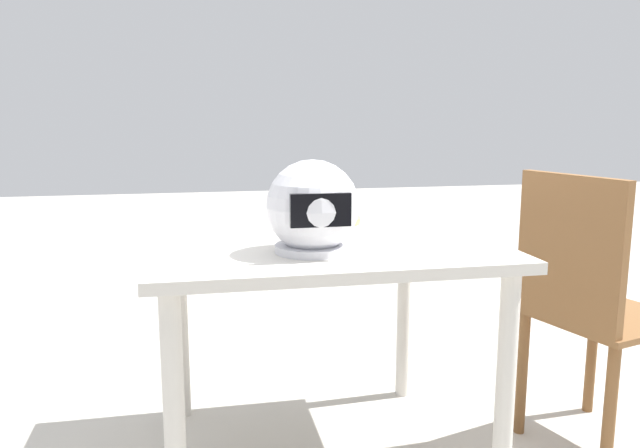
% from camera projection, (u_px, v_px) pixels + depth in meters
% --- Properties ---
extents(dining_table, '(0.95, 0.91, 0.73)m').
position_uv_depth(dining_table, '(317.00, 265.00, 1.85)').
color(dining_table, beige).
rests_on(dining_table, ground).
extents(pizza_plate, '(0.28, 0.28, 0.01)m').
position_uv_depth(pizza_plate, '(323.00, 225.00, 1.96)').
color(pizza_plate, white).
rests_on(pizza_plate, dining_table).
extents(pizza, '(0.24, 0.24, 0.06)m').
position_uv_depth(pizza, '(323.00, 219.00, 1.96)').
color(pizza, tan).
rests_on(pizza, pizza_plate).
extents(motorcycle_helmet, '(0.24, 0.24, 0.24)m').
position_uv_depth(motorcycle_helmet, '(313.00, 209.00, 1.58)').
color(motorcycle_helmet, silver).
rests_on(motorcycle_helmet, dining_table).
extents(chair_side, '(0.49, 0.49, 0.90)m').
position_uv_depth(chair_side, '(587.00, 299.00, 1.94)').
color(chair_side, brown).
rests_on(chair_side, ground).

